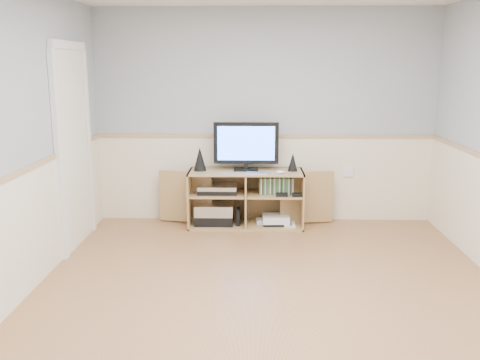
% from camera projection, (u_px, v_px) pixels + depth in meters
% --- Properties ---
extents(room, '(4.04, 4.54, 2.54)m').
position_uv_depth(room, '(264.00, 147.00, 4.22)').
color(room, tan).
rests_on(room, ground).
extents(media_cabinet, '(2.06, 0.50, 0.65)m').
position_uv_depth(media_cabinet, '(246.00, 197.00, 6.28)').
color(media_cabinet, tan).
rests_on(media_cabinet, floor).
extents(monitor, '(0.75, 0.18, 0.56)m').
position_uv_depth(monitor, '(246.00, 144.00, 6.14)').
color(monitor, black).
rests_on(monitor, media_cabinet).
extents(speaker_left, '(0.15, 0.15, 0.27)m').
position_uv_depth(speaker_left, '(200.00, 159.00, 6.16)').
color(speaker_left, black).
rests_on(speaker_left, media_cabinet).
extents(speaker_right, '(0.11, 0.11, 0.21)m').
position_uv_depth(speaker_right, '(293.00, 162.00, 6.14)').
color(speaker_right, black).
rests_on(speaker_right, media_cabinet).
extents(keyboard, '(0.29, 0.17, 0.01)m').
position_uv_depth(keyboard, '(258.00, 173.00, 6.01)').
color(keyboard, silver).
rests_on(keyboard, media_cabinet).
extents(mouse, '(0.10, 0.08, 0.04)m').
position_uv_depth(mouse, '(280.00, 172.00, 6.00)').
color(mouse, white).
rests_on(mouse, media_cabinet).
extents(av_components, '(0.52, 0.33, 0.47)m').
position_uv_depth(av_components, '(216.00, 207.00, 6.25)').
color(av_components, black).
rests_on(av_components, media_cabinet).
extents(game_consoles, '(0.45, 0.30, 0.11)m').
position_uv_depth(game_consoles, '(275.00, 220.00, 6.26)').
color(game_consoles, white).
rests_on(game_consoles, media_cabinet).
extents(game_cases, '(0.39, 0.14, 0.19)m').
position_uv_depth(game_cases, '(276.00, 186.00, 6.16)').
color(game_cases, '#3F8C3F').
rests_on(game_cases, media_cabinet).
extents(wall_outlet, '(0.12, 0.03, 0.12)m').
position_uv_depth(wall_outlet, '(348.00, 171.00, 6.39)').
color(wall_outlet, white).
rests_on(wall_outlet, wall_back).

